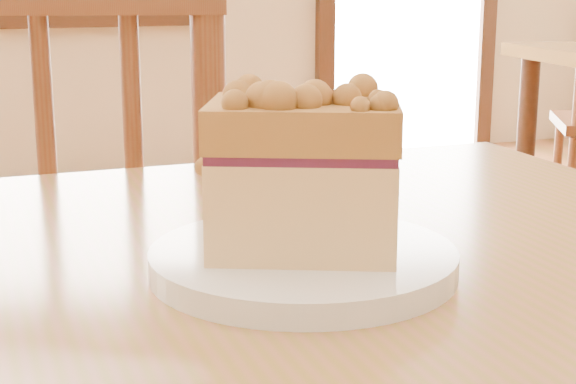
# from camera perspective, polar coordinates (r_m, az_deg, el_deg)

# --- Properties ---
(cafe_chair_main) EXTENTS (0.55, 0.55, 0.99)m
(cafe_chair_main) POSITION_cam_1_polar(r_m,az_deg,el_deg) (1.23, -13.17, -8.19)
(cafe_chair_main) COLOR brown
(cafe_chair_main) RESTS_ON ground
(plate) EXTENTS (0.21, 0.21, 0.02)m
(plate) POSITION_cam_1_polar(r_m,az_deg,el_deg) (0.62, 0.98, -4.53)
(plate) COLOR white
(plate) RESTS_ON cafe_table_main
(cake_slice) EXTENTS (0.15, 0.14, 0.12)m
(cake_slice) POSITION_cam_1_polar(r_m,az_deg,el_deg) (0.60, 0.93, 1.49)
(cake_slice) COLOR #FFD490
(cake_slice) RESTS_ON plate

